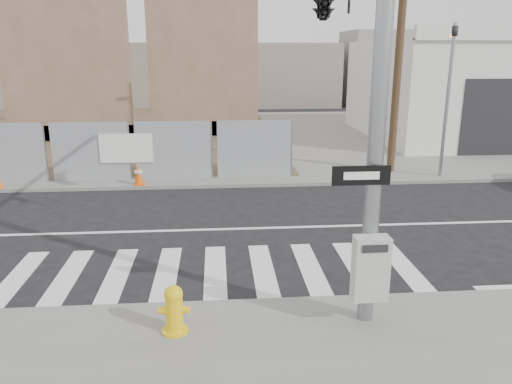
{
  "coord_description": "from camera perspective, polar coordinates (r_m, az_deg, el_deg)",
  "views": [
    {
      "loc": [
        0.09,
        -12.1,
        4.43
      ],
      "look_at": [
        0.94,
        -1.47,
        1.4
      ],
      "focal_mm": 35.0,
      "sensor_mm": 36.0,
      "label": 1
    }
  ],
  "objects": [
    {
      "name": "ground",
      "position": [
        12.88,
        -4.68,
        -4.3
      ],
      "size": [
        100.0,
        100.0,
        0.0
      ],
      "primitive_type": "plane",
      "color": "black",
      "rests_on": "ground"
    },
    {
      "name": "sidewalk_far",
      "position": [
        26.46,
        -4.71,
        6.31
      ],
      "size": [
        50.0,
        20.0,
        0.12
      ],
      "primitive_type": "cube",
      "color": "slate",
      "rests_on": "ground"
    },
    {
      "name": "signal_pole",
      "position": [
        10.34,
        9.34,
        17.61
      ],
      "size": [
        0.96,
        5.87,
        7.0
      ],
      "color": "gray",
      "rests_on": "sidewalk_near"
    },
    {
      "name": "far_signal_pole",
      "position": [
        18.5,
        21.25,
        11.88
      ],
      "size": [
        0.16,
        0.2,
        5.6
      ],
      "color": "gray",
      "rests_on": "sidewalk_far"
    },
    {
      "name": "concrete_wall_left",
      "position": [
        26.18,
        -20.78,
        12.57
      ],
      "size": [
        6.0,
        1.3,
        8.0
      ],
      "color": "brown",
      "rests_on": "sidewalk_far"
    },
    {
      "name": "concrete_wall_right",
      "position": [
        26.21,
        -6.0,
        13.48
      ],
      "size": [
        5.5,
        1.3,
        8.0
      ],
      "color": "brown",
      "rests_on": "sidewalk_far"
    },
    {
      "name": "auto_shop",
      "position": [
        28.73,
        24.88,
        10.65
      ],
      "size": [
        12.0,
        10.2,
        5.95
      ],
      "color": "silver",
      "rests_on": "sidewalk_far"
    },
    {
      "name": "utility_pole_right",
      "position": [
        18.75,
        16.24,
        17.64
      ],
      "size": [
        1.6,
        0.28,
        10.0
      ],
      "color": "#4B3723",
      "rests_on": "sidewalk_far"
    },
    {
      "name": "fire_hydrant",
      "position": [
        8.15,
        -9.34,
        -13.09
      ],
      "size": [
        0.53,
        0.53,
        0.8
      ],
      "rotation": [
        0.0,
        0.0,
        -0.31
      ],
      "color": "yellow",
      "rests_on": "sidewalk_near"
    },
    {
      "name": "traffic_cone_d",
      "position": [
        17.0,
        -13.28,
        1.92
      ],
      "size": [
        0.39,
        0.39,
        0.69
      ],
      "rotation": [
        0.0,
        0.0,
        -0.11
      ],
      "color": "#E5510C",
      "rests_on": "sidewalk_far"
    }
  ]
}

